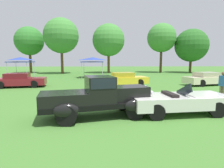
{
  "coord_description": "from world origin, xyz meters",
  "views": [
    {
      "loc": [
        0.42,
        -7.4,
        2.36
      ],
      "look_at": [
        0.83,
        2.83,
        1.02
      ],
      "focal_mm": 29.51,
      "sensor_mm": 36.0,
      "label": 1
    }
  ],
  "objects_px": {
    "feature_pickup_truck": "(98,96)",
    "canopy_tent_center_field": "(93,59)",
    "neighbor_convertible": "(181,101)",
    "show_car_burgundy": "(19,80)",
    "canopy_tent_left_field": "(21,59)",
    "show_car_yellow": "(124,79)",
    "show_car_cream": "(207,79)",
    "spectator_between_cars": "(223,85)"
  },
  "relations": [
    {
      "from": "neighbor_convertible",
      "to": "show_car_burgundy",
      "type": "bearing_deg",
      "value": 142.04
    },
    {
      "from": "show_car_burgundy",
      "to": "canopy_tent_left_field",
      "type": "height_order",
      "value": "canopy_tent_left_field"
    },
    {
      "from": "spectator_between_cars",
      "to": "canopy_tent_center_field",
      "type": "height_order",
      "value": "canopy_tent_center_field"
    },
    {
      "from": "feature_pickup_truck",
      "to": "neighbor_convertible",
      "type": "height_order",
      "value": "feature_pickup_truck"
    },
    {
      "from": "show_car_burgundy",
      "to": "canopy_tent_center_field",
      "type": "height_order",
      "value": "canopy_tent_center_field"
    },
    {
      "from": "show_car_yellow",
      "to": "show_car_cream",
      "type": "relative_size",
      "value": 0.94
    },
    {
      "from": "feature_pickup_truck",
      "to": "show_car_yellow",
      "type": "bearing_deg",
      "value": 77.57
    },
    {
      "from": "neighbor_convertible",
      "to": "show_car_cream",
      "type": "distance_m",
      "value": 10.98
    },
    {
      "from": "canopy_tent_left_field",
      "to": "canopy_tent_center_field",
      "type": "bearing_deg",
      "value": 3.74
    },
    {
      "from": "neighbor_convertible",
      "to": "canopy_tent_left_field",
      "type": "distance_m",
      "value": 21.55
    },
    {
      "from": "neighbor_convertible",
      "to": "show_car_cream",
      "type": "height_order",
      "value": "neighbor_convertible"
    },
    {
      "from": "show_car_yellow",
      "to": "neighbor_convertible",
      "type": "bearing_deg",
      "value": -80.17
    },
    {
      "from": "show_car_burgundy",
      "to": "neighbor_convertible",
      "type": "bearing_deg",
      "value": -37.96
    },
    {
      "from": "spectator_between_cars",
      "to": "canopy_tent_left_field",
      "type": "distance_m",
      "value": 22.36
    },
    {
      "from": "feature_pickup_truck",
      "to": "canopy_tent_left_field",
      "type": "xyz_separation_m",
      "value": [
        -10.4,
        16.62,
        1.55
      ]
    },
    {
      "from": "canopy_tent_center_field",
      "to": "feature_pickup_truck",
      "type": "bearing_deg",
      "value": -85.68
    },
    {
      "from": "show_car_yellow",
      "to": "feature_pickup_truck",
      "type": "bearing_deg",
      "value": -102.43
    },
    {
      "from": "feature_pickup_truck",
      "to": "show_car_yellow",
      "type": "height_order",
      "value": "feature_pickup_truck"
    },
    {
      "from": "show_car_burgundy",
      "to": "canopy_tent_center_field",
      "type": "xyz_separation_m",
      "value": [
        5.84,
        8.45,
        1.82
      ]
    },
    {
      "from": "show_car_yellow",
      "to": "canopy_tent_left_field",
      "type": "relative_size",
      "value": 1.65
    },
    {
      "from": "spectator_between_cars",
      "to": "neighbor_convertible",
      "type": "bearing_deg",
      "value": -144.95
    },
    {
      "from": "feature_pickup_truck",
      "to": "neighbor_convertible",
      "type": "xyz_separation_m",
      "value": [
        3.63,
        0.36,
        -0.29
      ]
    },
    {
      "from": "show_car_cream",
      "to": "canopy_tent_left_field",
      "type": "bearing_deg",
      "value": 160.32
    },
    {
      "from": "show_car_yellow",
      "to": "spectator_between_cars",
      "type": "bearing_deg",
      "value": -52.54
    },
    {
      "from": "feature_pickup_truck",
      "to": "show_car_burgundy",
      "type": "bearing_deg",
      "value": 129.18
    },
    {
      "from": "show_car_yellow",
      "to": "show_car_cream",
      "type": "distance_m",
      "value": 7.87
    },
    {
      "from": "feature_pickup_truck",
      "to": "show_car_burgundy",
      "type": "xyz_separation_m",
      "value": [
        -7.14,
        8.76,
        -0.27
      ]
    },
    {
      "from": "show_car_cream",
      "to": "spectator_between_cars",
      "type": "bearing_deg",
      "value": -113.38
    },
    {
      "from": "canopy_tent_left_field",
      "to": "feature_pickup_truck",
      "type": "bearing_deg",
      "value": -57.98
    },
    {
      "from": "show_car_cream",
      "to": "canopy_tent_center_field",
      "type": "distance_m",
      "value": 13.84
    },
    {
      "from": "canopy_tent_left_field",
      "to": "canopy_tent_center_field",
      "type": "relative_size",
      "value": 0.94
    },
    {
      "from": "neighbor_convertible",
      "to": "canopy_tent_center_field",
      "type": "xyz_separation_m",
      "value": [
        -4.93,
        16.86,
        1.84
      ]
    },
    {
      "from": "feature_pickup_truck",
      "to": "neighbor_convertible",
      "type": "relative_size",
      "value": 1.06
    },
    {
      "from": "feature_pickup_truck",
      "to": "canopy_tent_center_field",
      "type": "xyz_separation_m",
      "value": [
        -1.3,
        17.22,
        1.55
      ]
    },
    {
      "from": "show_car_burgundy",
      "to": "show_car_cream",
      "type": "bearing_deg",
      "value": 1.97
    },
    {
      "from": "show_car_burgundy",
      "to": "show_car_yellow",
      "type": "height_order",
      "value": "same"
    },
    {
      "from": "show_car_burgundy",
      "to": "show_car_yellow",
      "type": "bearing_deg",
      "value": 3.82
    },
    {
      "from": "feature_pickup_truck",
      "to": "spectator_between_cars",
      "type": "height_order",
      "value": "feature_pickup_truck"
    },
    {
      "from": "show_car_burgundy",
      "to": "show_car_yellow",
      "type": "xyz_separation_m",
      "value": [
        9.21,
        0.61,
        -0.0
      ]
    },
    {
      "from": "feature_pickup_truck",
      "to": "show_car_yellow",
      "type": "xyz_separation_m",
      "value": [
        2.07,
        9.38,
        -0.27
      ]
    },
    {
      "from": "canopy_tent_left_field",
      "to": "canopy_tent_center_field",
      "type": "distance_m",
      "value": 9.11
    },
    {
      "from": "canopy_tent_center_field",
      "to": "show_car_cream",
      "type": "bearing_deg",
      "value": -34.99
    }
  ]
}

